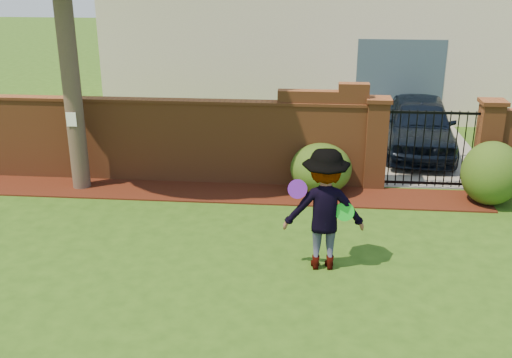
# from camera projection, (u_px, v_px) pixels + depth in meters

# --- Properties ---
(ground) EXTENTS (80.00, 80.00, 0.01)m
(ground) POSITION_uv_depth(u_px,v_px,m) (234.00, 277.00, 8.96)
(ground) COLOR #284C13
(ground) RESTS_ON ground
(mulch_bed) EXTENTS (11.10, 1.08, 0.03)m
(mulch_bed) POSITION_uv_depth(u_px,v_px,m) (208.00, 192.00, 12.16)
(mulch_bed) COLOR #331109
(mulch_bed) RESTS_ON ground
(brick_wall) EXTENTS (8.70, 0.31, 2.16)m
(brick_wall) POSITION_uv_depth(u_px,v_px,m) (162.00, 138.00, 12.55)
(brick_wall) COLOR brown
(brick_wall) RESTS_ON ground
(pillar_left) EXTENTS (0.50, 0.50, 1.88)m
(pillar_left) POSITION_uv_depth(u_px,v_px,m) (376.00, 143.00, 12.16)
(pillar_left) COLOR brown
(pillar_left) RESTS_ON ground
(pillar_right) EXTENTS (0.50, 0.50, 1.88)m
(pillar_right) POSITION_uv_depth(u_px,v_px,m) (487.00, 146.00, 11.97)
(pillar_right) COLOR brown
(pillar_right) RESTS_ON ground
(iron_gate) EXTENTS (1.78, 0.03, 1.60)m
(iron_gate) POSITION_uv_depth(u_px,v_px,m) (431.00, 149.00, 12.10)
(iron_gate) COLOR black
(iron_gate) RESTS_ON ground
(driveway) EXTENTS (3.20, 8.00, 0.01)m
(driveway) POSITION_uv_depth(u_px,v_px,m) (401.00, 135.00, 16.13)
(driveway) COLOR slate
(driveway) RESTS_ON ground
(house) EXTENTS (12.40, 6.40, 6.30)m
(house) POSITION_uv_depth(u_px,v_px,m) (312.00, 2.00, 18.99)
(house) COLOR beige
(house) RESTS_ON ground
(car) EXTENTS (1.97, 4.11, 1.35)m
(car) POSITION_uv_depth(u_px,v_px,m) (420.00, 127.00, 14.33)
(car) COLOR black
(car) RESTS_ON ground
(paper_notice) EXTENTS (0.20, 0.01, 0.28)m
(paper_notice) POSITION_uv_depth(u_px,v_px,m) (71.00, 119.00, 11.75)
(paper_notice) COLOR white
(paper_notice) RESTS_ON tree
(shrub_left) EXTENTS (1.23, 1.23, 1.01)m
(shrub_left) POSITION_uv_depth(u_px,v_px,m) (321.00, 169.00, 12.03)
(shrub_left) COLOR #204414
(shrub_left) RESTS_ON ground
(shrub_middle) EXTENTS (1.13, 1.13, 1.24)m
(shrub_middle) POSITION_uv_depth(u_px,v_px,m) (491.00, 173.00, 11.43)
(shrub_middle) COLOR #204414
(shrub_middle) RESTS_ON ground
(man) EXTENTS (1.27, 0.78, 1.89)m
(man) POSITION_uv_depth(u_px,v_px,m) (324.00, 210.00, 8.93)
(man) COLOR gray
(man) RESTS_ON ground
(frisbee_purple) EXTENTS (0.29, 0.09, 0.28)m
(frisbee_purple) POSITION_uv_depth(u_px,v_px,m) (297.00, 189.00, 8.71)
(frisbee_purple) COLOR #621BAB
(frisbee_purple) RESTS_ON man
(frisbee_green) EXTENTS (0.29, 0.09, 0.29)m
(frisbee_green) POSITION_uv_depth(u_px,v_px,m) (345.00, 212.00, 8.80)
(frisbee_green) COLOR green
(frisbee_green) RESTS_ON man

